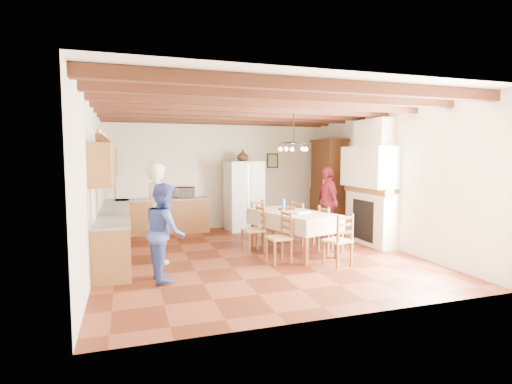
% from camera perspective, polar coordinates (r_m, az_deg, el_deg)
% --- Properties ---
extents(floor, '(6.00, 6.50, 0.02)m').
position_cam_1_polar(floor, '(8.12, -0.01, -9.09)').
color(floor, '#4E1E0F').
rests_on(floor, ground).
extents(ceiling, '(6.00, 6.50, 0.02)m').
position_cam_1_polar(ceiling, '(7.93, -0.01, 12.55)').
color(ceiling, white).
rests_on(ceiling, ground).
extents(wall_back, '(6.00, 0.02, 3.00)m').
position_cam_1_polar(wall_back, '(11.03, -5.28, 2.62)').
color(wall_back, beige).
rests_on(wall_back, ground).
extents(wall_front, '(6.00, 0.02, 3.00)m').
position_cam_1_polar(wall_front, '(4.90, 11.88, -0.76)').
color(wall_front, beige).
rests_on(wall_front, ground).
extents(wall_left, '(0.02, 6.50, 3.00)m').
position_cam_1_polar(wall_left, '(7.52, -22.38, 1.02)').
color(wall_left, beige).
rests_on(wall_left, ground).
extents(wall_right, '(0.02, 6.50, 3.00)m').
position_cam_1_polar(wall_right, '(9.27, 17.98, 1.89)').
color(wall_right, beige).
rests_on(wall_right, ground).
extents(ceiling_beams, '(6.00, 6.30, 0.16)m').
position_cam_1_polar(ceiling_beams, '(7.92, -0.01, 11.83)').
color(ceiling_beams, '#391C13').
rests_on(ceiling_beams, ground).
extents(lower_cabinets_left, '(0.60, 4.30, 0.86)m').
position_cam_1_polar(lower_cabinets_left, '(8.68, -19.57, -5.49)').
color(lower_cabinets_left, brown).
rests_on(lower_cabinets_left, ground).
extents(lower_cabinets_back, '(2.30, 0.60, 0.86)m').
position_cam_1_polar(lower_cabinets_back, '(10.59, -13.07, -3.42)').
color(lower_cabinets_back, brown).
rests_on(lower_cabinets_back, ground).
extents(countertop_left, '(0.62, 4.30, 0.04)m').
position_cam_1_polar(countertop_left, '(8.61, -19.67, -2.55)').
color(countertop_left, slate).
rests_on(countertop_left, lower_cabinets_left).
extents(countertop_back, '(2.34, 0.62, 0.04)m').
position_cam_1_polar(countertop_back, '(10.53, -13.12, -1.00)').
color(countertop_back, slate).
rests_on(countertop_back, lower_cabinets_back).
extents(backsplash_left, '(0.03, 4.30, 0.60)m').
position_cam_1_polar(backsplash_left, '(8.59, -21.63, -0.48)').
color(backsplash_left, silver).
rests_on(backsplash_left, ground).
extents(backsplash_back, '(2.30, 0.03, 0.60)m').
position_cam_1_polar(backsplash_back, '(10.78, -13.29, 0.85)').
color(backsplash_back, silver).
rests_on(backsplash_back, ground).
extents(upper_cabinets, '(0.35, 4.20, 0.70)m').
position_cam_1_polar(upper_cabinets, '(8.54, -20.71, 3.89)').
color(upper_cabinets, brown).
rests_on(upper_cabinets, ground).
extents(fireplace, '(0.56, 1.60, 2.80)m').
position_cam_1_polar(fireplace, '(9.27, 15.78, 1.33)').
color(fireplace, beige).
rests_on(fireplace, ground).
extents(wall_picture, '(0.34, 0.03, 0.42)m').
position_cam_1_polar(wall_picture, '(11.43, 2.36, 4.49)').
color(wall_picture, black).
rests_on(wall_picture, ground).
extents(refrigerator, '(0.97, 0.82, 1.85)m').
position_cam_1_polar(refrigerator, '(10.70, -1.75, -0.54)').
color(refrigerator, silver).
rests_on(refrigerator, floor).
extents(hutch, '(0.66, 1.38, 2.43)m').
position_cam_1_polar(hutch, '(10.95, 10.26, 1.04)').
color(hutch, '#3C2011').
rests_on(hutch, floor).
extents(dining_table, '(1.51, 2.14, 0.85)m').
position_cam_1_polar(dining_table, '(8.25, 5.27, -3.41)').
color(dining_table, white).
rests_on(dining_table, floor).
extents(chandelier, '(0.47, 0.47, 0.03)m').
position_cam_1_polar(chandelier, '(8.16, 5.36, 6.97)').
color(chandelier, black).
rests_on(chandelier, ground).
extents(chair_left_near, '(0.44, 0.46, 0.96)m').
position_cam_1_polar(chair_left_near, '(7.54, 3.24, -6.41)').
color(chair_left_near, brown).
rests_on(chair_left_near, floor).
extents(chair_left_far, '(0.45, 0.46, 0.96)m').
position_cam_1_polar(chair_left_far, '(8.29, -0.40, -5.34)').
color(chair_left_far, brown).
rests_on(chair_left_far, floor).
extents(chair_right_near, '(0.43, 0.45, 0.96)m').
position_cam_1_polar(chair_right_near, '(8.44, 10.59, -5.23)').
color(chair_right_near, brown).
rests_on(chair_right_near, floor).
extents(chair_right_far, '(0.51, 0.52, 0.96)m').
position_cam_1_polar(chair_right_far, '(9.11, 6.68, -4.40)').
color(chair_right_far, brown).
rests_on(chair_right_far, floor).
extents(chair_end_near, '(0.52, 0.51, 0.96)m').
position_cam_1_polar(chair_end_near, '(7.43, 11.60, -6.68)').
color(chair_end_near, brown).
rests_on(chair_end_near, floor).
extents(chair_end_far, '(0.56, 0.55, 0.96)m').
position_cam_1_polar(chair_end_far, '(9.22, 0.97, -4.25)').
color(chair_end_far, brown).
rests_on(chair_end_far, floor).
extents(person_man, '(0.66, 0.80, 1.88)m').
position_cam_1_polar(person_man, '(7.66, -13.78, -2.86)').
color(person_man, silver).
rests_on(person_man, floor).
extents(person_woman_blue, '(0.65, 0.80, 1.57)m').
position_cam_1_polar(person_woman_blue, '(6.60, -12.88, -5.52)').
color(person_woman_blue, '#3A4CA3').
rests_on(person_woman_blue, floor).
extents(person_woman_red, '(0.50, 1.04, 1.73)m').
position_cam_1_polar(person_woman_red, '(9.98, 10.14, -1.38)').
color(person_woman_red, '#BC3045').
rests_on(person_woman_red, floor).
extents(microwave, '(0.56, 0.44, 0.28)m').
position_cam_1_polar(microwave, '(10.58, -10.09, -0.06)').
color(microwave, silver).
rests_on(microwave, countertop_back).
extents(fridge_vase, '(0.38, 0.38, 0.31)m').
position_cam_1_polar(fridge_vase, '(10.64, -1.91, 5.25)').
color(fridge_vase, '#3C2011').
rests_on(fridge_vase, refrigerator).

